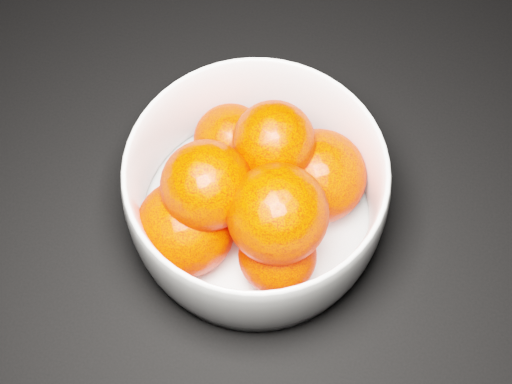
# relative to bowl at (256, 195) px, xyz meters

# --- Properties ---
(bowl) EXTENTS (0.21, 0.21, 0.10)m
(bowl) POSITION_rel_bowl_xyz_m (0.00, 0.00, 0.00)
(bowl) COLOR silver
(bowl) RESTS_ON ground
(orange_pile) EXTENTS (0.17, 0.15, 0.12)m
(orange_pile) POSITION_rel_bowl_xyz_m (-0.00, -0.01, 0.01)
(orange_pile) COLOR #F91F00
(orange_pile) RESTS_ON bowl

